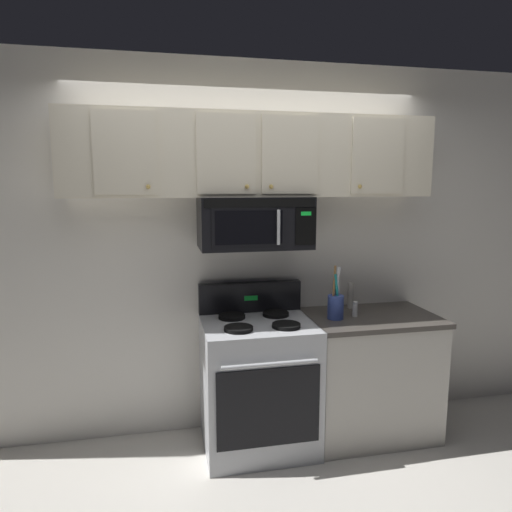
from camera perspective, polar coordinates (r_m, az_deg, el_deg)
The scene contains 9 objects.
ground_plane at distance 3.20m, azimuth 2.01°, elevation -26.09°, with size 8.00×8.00×0.00m, color beige.
back_wall at distance 3.43m, azimuth -1.03°, elevation 0.76°, with size 5.20×0.10×2.70m, color silver.
stove_range at distance 3.33m, azimuth 0.24°, elevation -15.35°, with size 0.76×0.69×1.12m.
over_range_microwave at distance 3.16m, azimuth -0.19°, elevation 4.17°, with size 0.76×0.43×0.35m.
upper_cabinets at distance 3.19m, azimuth -0.31°, elevation 12.31°, with size 2.50×0.36×0.55m.
counter_segment at distance 3.60m, azimuth 13.83°, elevation -14.00°, with size 0.93×0.65×0.90m.
utensil_crock_blue at distance 3.28m, azimuth 9.85°, elevation -5.98°, with size 0.11×0.11×0.38m.
salt_shaker at distance 3.37m, azimuth 12.18°, elevation -6.47°, with size 0.04×0.04×0.11m.
pepper_mill at distance 3.58m, azimuth 11.64°, elevation -4.78°, with size 0.05×0.05×0.20m, color #B7B2A8.
Camera 1 is at (-0.64, -2.54, 1.83)m, focal length 32.25 mm.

